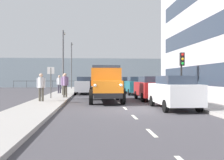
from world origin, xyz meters
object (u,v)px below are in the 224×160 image
object	(u,v)px
pedestrian_in_dark_coat	(65,83)
pedestrian_by_lamp	(64,82)
car_white_kerbside_near	(174,92)
pedestrian_near_railing	(41,85)
car_black_kerbside_3	(127,84)
pedestrian_strolling	(59,83)
truck_vintage_orange	(106,85)
traffic_light_near	(182,65)
car_red_kerbside_1	(150,88)
lamp_post_far	(71,61)
car_silver_oppositeside_0	(85,85)
lamp_post_promenade	(63,56)
car_teal_kerbside_2	(136,85)
pedestrian_couple_a	(64,83)
street_sign	(51,77)

from	to	relation	value
pedestrian_in_dark_coat	pedestrian_by_lamp	world-z (taller)	pedestrian_in_dark_coat
car_white_kerbside_near	pedestrian_near_railing	bearing A→B (deg)	-23.81
pedestrian_near_railing	pedestrian_in_dark_coat	bearing A→B (deg)	-110.34
car_black_kerbside_3	pedestrian_strolling	xyz separation A→B (m)	(7.32, 5.57, 0.26)
truck_vintage_orange	traffic_light_near	bearing A→B (deg)	-176.19
car_red_kerbside_1	truck_vintage_orange	bearing A→B (deg)	22.81
traffic_light_near	lamp_post_far	xyz separation A→B (m)	(9.03, -18.14, 1.49)
car_silver_oppositeside_0	lamp_post_promenade	xyz separation A→B (m)	(1.96, 1.37, 2.82)
car_red_kerbside_1	car_silver_oppositeside_0	world-z (taller)	same
car_silver_oppositeside_0	pedestrian_near_railing	bearing A→B (deg)	74.91
car_white_kerbside_near	pedestrian_by_lamp	size ratio (longest dim) A/B	2.42
truck_vintage_orange	car_teal_kerbside_2	bearing A→B (deg)	-114.35
car_teal_kerbside_2	car_black_kerbside_3	bearing A→B (deg)	-90.00
pedestrian_by_lamp	lamp_post_far	size ratio (longest dim) A/B	0.27
pedestrian_couple_a	car_red_kerbside_1	bearing A→B (deg)	149.61
pedestrian_couple_a	car_black_kerbside_3	bearing A→B (deg)	-130.18
car_black_kerbside_3	pedestrian_strolling	size ratio (longest dim) A/B	2.44
car_teal_kerbside_2	car_black_kerbside_3	size ratio (longest dim) A/B	0.92
pedestrian_by_lamp	pedestrian_in_dark_coat	bearing A→B (deg)	96.84
car_black_kerbside_3	pedestrian_near_railing	size ratio (longest dim) A/B	2.40
car_silver_oppositeside_0	traffic_light_near	bearing A→B (deg)	129.78
traffic_light_near	lamp_post_promenade	xyz separation A→B (m)	(8.87, -6.93, 1.24)
car_teal_kerbside_2	lamp_post_far	distance (m)	13.57
street_sign	pedestrian_couple_a	bearing A→B (deg)	-99.42
lamp_post_promenade	traffic_light_near	bearing A→B (deg)	142.00
car_teal_kerbside_2	traffic_light_near	xyz separation A→B (m)	(-1.95, 6.97, 1.58)
car_silver_oppositeside_0	truck_vintage_orange	bearing A→B (deg)	100.77
truck_vintage_orange	car_silver_oppositeside_0	bearing A→B (deg)	-79.23
lamp_post_promenade	lamp_post_far	world-z (taller)	lamp_post_far
car_red_kerbside_1	car_teal_kerbside_2	bearing A→B (deg)	-90.00
pedestrian_in_dark_coat	pedestrian_strolling	bearing A→B (deg)	-77.85
truck_vintage_orange	pedestrian_strolling	distance (m)	8.57
car_silver_oppositeside_0	pedestrian_in_dark_coat	size ratio (longest dim) A/B	2.38
car_red_kerbside_1	lamp_post_far	xyz separation A→B (m)	(7.08, -17.09, 3.07)
pedestrian_couple_a	lamp_post_far	world-z (taller)	lamp_post_far
car_red_kerbside_1	pedestrian_in_dark_coat	xyz separation A→B (m)	(6.26, -1.27, 0.33)
pedestrian_near_railing	pedestrian_strolling	distance (m)	8.01
lamp_post_far	street_sign	xyz separation A→B (m)	(0.12, 16.54, -2.28)
pedestrian_strolling	lamp_post_far	world-z (taller)	lamp_post_far
car_teal_kerbside_2	car_silver_oppositeside_0	xyz separation A→B (m)	(4.96, -1.33, 0.00)
car_teal_kerbside_2	car_silver_oppositeside_0	bearing A→B (deg)	-14.98
pedestrian_couple_a	lamp_post_far	size ratio (longest dim) A/B	0.27
pedestrian_near_railing	lamp_post_far	world-z (taller)	lamp_post_far
car_red_kerbside_1	pedestrian_strolling	world-z (taller)	pedestrian_strolling
car_white_kerbside_near	street_sign	distance (m)	9.18
car_black_kerbside_3	truck_vintage_orange	bearing A→B (deg)	75.86
pedestrian_strolling	lamp_post_far	bearing A→B (deg)	-91.27
car_red_kerbside_1	lamp_post_promenade	distance (m)	9.51
pedestrian_by_lamp	traffic_light_near	world-z (taller)	traffic_light_near
truck_vintage_orange	pedestrian_by_lamp	world-z (taller)	truck_vintage_orange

